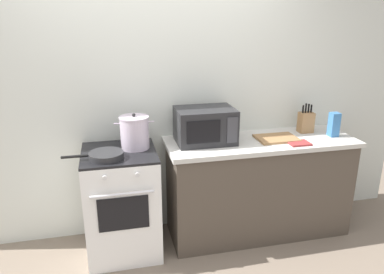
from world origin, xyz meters
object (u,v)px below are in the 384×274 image
object	(u,v)px
stove	(122,202)
stock_pot	(135,132)
knife_block	(306,122)
cutting_board	(277,138)
pasta_box	(334,125)
oven_mitt	(299,143)
frying_pan	(105,155)
microwave	(205,125)

from	to	relation	value
stove	stock_pot	size ratio (longest dim) A/B	2.81
stove	knife_block	xyz separation A→B (m)	(1.75, 0.14, 0.56)
stock_pot	cutting_board	xyz separation A→B (m)	(1.25, -0.06, -0.13)
pasta_box	oven_mitt	xyz separation A→B (m)	(-0.41, -0.13, -0.10)
stove	stock_pot	xyz separation A→B (m)	(0.14, 0.06, 0.60)
cutting_board	knife_block	distance (m)	0.39
knife_block	pasta_box	world-z (taller)	knife_block
frying_pan	microwave	distance (m)	0.88
knife_block	pasta_box	size ratio (longest dim) A/B	1.27
stove	oven_mitt	bearing A→B (deg)	-5.97
microwave	oven_mitt	bearing A→B (deg)	-17.09
cutting_board	stove	bearing A→B (deg)	-179.95
stock_pot	oven_mitt	world-z (taller)	stock_pot
knife_block	oven_mitt	distance (m)	0.39
stove	cutting_board	distance (m)	1.47
stock_pot	microwave	bearing A→B (deg)	1.47
microwave	pasta_box	size ratio (longest dim) A/B	2.27
stock_pot	cutting_board	world-z (taller)	stock_pot
frying_pan	cutting_board	bearing A→B (deg)	4.82
microwave	cutting_board	distance (m)	0.66
frying_pan	oven_mitt	world-z (taller)	frying_pan
stock_pot	oven_mitt	bearing A→B (deg)	-9.16
stove	pasta_box	size ratio (longest dim) A/B	4.18
microwave	cutting_board	size ratio (longest dim) A/B	1.39
stove	pasta_box	bearing A→B (deg)	-0.86
frying_pan	pasta_box	size ratio (longest dim) A/B	2.13
stock_pot	cutting_board	size ratio (longest dim) A/B	0.91
oven_mitt	pasta_box	bearing A→B (deg)	17.64
stock_pot	pasta_box	world-z (taller)	stock_pot
microwave	frying_pan	bearing A→B (deg)	-166.52
cutting_board	pasta_box	size ratio (longest dim) A/B	1.64
stove	microwave	size ratio (longest dim) A/B	1.84
microwave	oven_mitt	distance (m)	0.82
oven_mitt	stock_pot	bearing A→B (deg)	170.84
frying_pan	stove	bearing A→B (deg)	50.02
frying_pan	microwave	bearing A→B (deg)	13.48
pasta_box	oven_mitt	world-z (taller)	pasta_box
stock_pot	knife_block	xyz separation A→B (m)	(1.61, 0.08, -0.04)
stove	stock_pot	bearing A→B (deg)	24.42
stock_pot	frying_pan	size ratio (longest dim) A/B	0.70
microwave	knife_block	xyz separation A→B (m)	(1.00, 0.06, -0.05)
stock_pot	pasta_box	bearing A→B (deg)	-2.96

